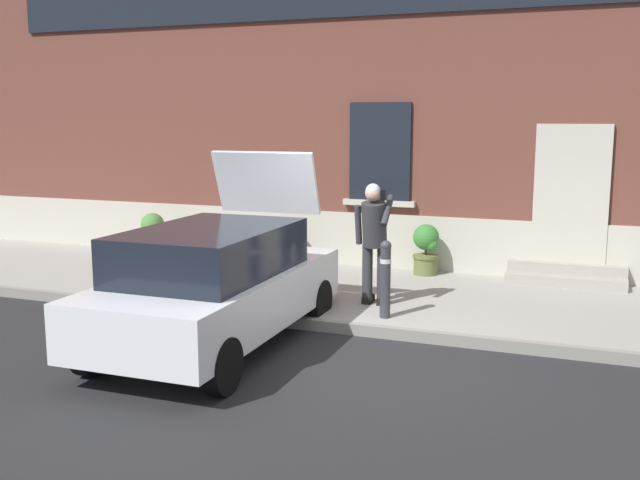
{
  "coord_description": "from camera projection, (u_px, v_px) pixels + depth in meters",
  "views": [
    {
      "loc": [
        2.71,
        -7.76,
        2.79
      ],
      "look_at": [
        -0.86,
        1.6,
        1.1
      ],
      "focal_mm": 40.91,
      "sensor_mm": 36.0,
      "label": 1
    }
  ],
  "objects": [
    {
      "name": "planter_olive",
      "position": [
        426.0,
        248.0,
        12.33
      ],
      "size": [
        0.44,
        0.44,
        0.86
      ],
      "color": "#606B38",
      "rests_on": "sidewalk"
    },
    {
      "name": "entrance_stoop",
      "position": [
        566.0,
        275.0,
        11.69
      ],
      "size": [
        1.84,
        0.64,
        0.32
      ],
      "color": "#9E998E",
      "rests_on": "sidewalk"
    },
    {
      "name": "planter_charcoal",
      "position": [
        283.0,
        240.0,
        13.11
      ],
      "size": [
        0.44,
        0.44,
        0.86
      ],
      "color": "#2D2D30",
      "rests_on": "sidewalk"
    },
    {
      "name": "ground_plane",
      "position": [
        340.0,
        358.0,
        8.56
      ],
      "size": [
        80.0,
        80.0,
        0.0
      ],
      "primitive_type": "plane",
      "color": "#232326"
    },
    {
      "name": "building_facade",
      "position": [
        441.0,
        63.0,
        12.81
      ],
      "size": [
        24.0,
        1.52,
        7.5
      ],
      "color": "brown",
      "rests_on": "ground"
    },
    {
      "name": "person_on_phone",
      "position": [
        374.0,
        236.0,
        10.22
      ],
      "size": [
        0.51,
        0.51,
        1.74
      ],
      "rotation": [
        0.0,
        0.0,
        0.09
      ],
      "color": "#2D2D33",
      "rests_on": "sidewalk"
    },
    {
      "name": "bollard_near_person",
      "position": [
        385.0,
        276.0,
        9.63
      ],
      "size": [
        0.15,
        0.15,
        1.04
      ],
      "color": "#333338",
      "rests_on": "sidewalk"
    },
    {
      "name": "planter_terracotta",
      "position": [
        153.0,
        234.0,
        13.8
      ],
      "size": [
        0.44,
        0.44,
        0.86
      ],
      "color": "#B25B38",
      "rests_on": "sidewalk"
    },
    {
      "name": "hatchback_car_white",
      "position": [
        216.0,
        283.0,
        8.85
      ],
      "size": [
        1.82,
        4.08,
        2.34
      ],
      "color": "white",
      "rests_on": "ground"
    },
    {
      "name": "curb_edge",
      "position": [
        364.0,
        330.0,
        9.42
      ],
      "size": [
        24.0,
        0.12,
        0.15
      ],
      "primitive_type": "cube",
      "color": "gray",
      "rests_on": "ground"
    },
    {
      "name": "sidewalk",
      "position": [
        401.0,
        297.0,
        11.13
      ],
      "size": [
        24.0,
        3.6,
        0.15
      ],
      "primitive_type": "cube",
      "color": "#99968E",
      "rests_on": "ground"
    }
  ]
}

